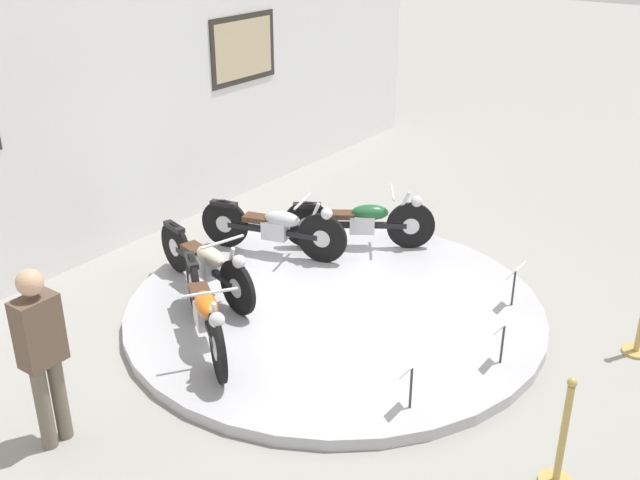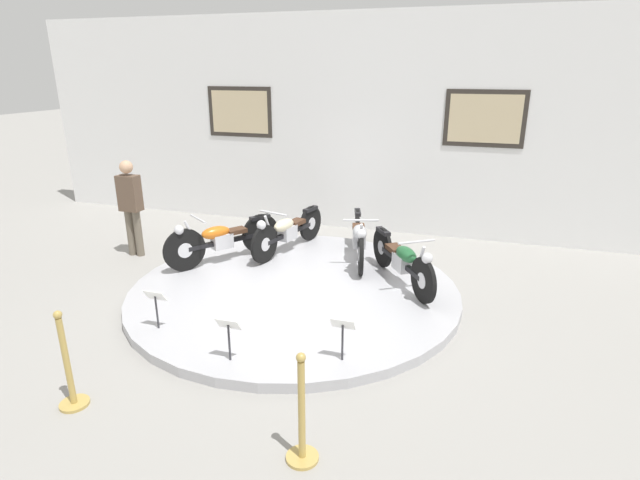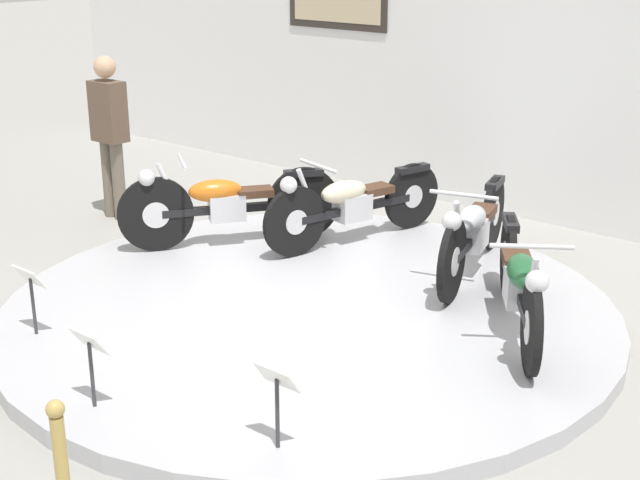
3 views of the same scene
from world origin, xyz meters
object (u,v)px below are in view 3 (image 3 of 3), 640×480
motorcycle_silver (473,229)px  info_placard_front_left (31,286)px  motorcycle_green (520,281)px  visitor_standing (110,128)px  motorcycle_cream (352,202)px  info_placard_front_centre (90,351)px  info_placard_front_right (277,388)px  motorcycle_orange (227,202)px

motorcycle_silver → info_placard_front_left: 3.49m
motorcycle_green → visitor_standing: size_ratio=1.00×
motorcycle_cream → info_placard_front_centre: size_ratio=3.77×
info_placard_front_left → info_placard_front_right: same height
visitor_standing → info_placard_front_right: bearing=-28.1°
motorcycle_silver → info_placard_front_right: (0.53, -3.00, -0.02)m
motorcycle_green → info_placard_front_centre: size_ratio=3.25×
motorcycle_orange → info_placard_front_right: (2.61, -2.22, -0.03)m
motorcycle_silver → info_placard_front_left: size_ratio=3.78×
info_placard_front_left → visitor_standing: 3.15m
motorcycle_silver → motorcycle_green: 1.14m
motorcycle_orange → motorcycle_silver: (2.08, 0.78, -0.01)m
motorcycle_silver → info_placard_front_centre: bearing=-100.6°
motorcycle_silver → info_placard_front_right: motorcycle_silver is taller
info_placard_front_centre → visitor_standing: 4.23m
motorcycle_silver → info_placard_front_left: motorcycle_silver is taller
motorcycle_cream → visitor_standing: (-2.59, -0.66, 0.44)m
motorcycle_cream → visitor_standing: 2.71m
motorcycle_green → info_placard_front_right: (-0.30, -2.22, -0.01)m
info_placard_front_centre → motorcycle_green: bearing=60.6°
motorcycle_cream → motorcycle_silver: 1.25m
info_placard_front_left → motorcycle_green: bearing=40.3°
motorcycle_orange → info_placard_front_right: size_ratio=3.27×
info_placard_front_right → motorcycle_cream: bearing=120.8°
motorcycle_cream → info_placard_front_right: size_ratio=3.77×
motorcycle_silver → info_placard_front_right: bearing=-80.0°
motorcycle_orange → info_placard_front_left: (0.30, -2.22, -0.03)m
motorcycle_green → visitor_standing: (-4.68, 0.11, 0.44)m
motorcycle_green → info_placard_front_left: motorcycle_green is taller
info_placard_front_right → visitor_standing: bearing=151.9°
motorcycle_silver → info_placard_front_right: 3.04m
motorcycle_orange → visitor_standing: bearing=176.4°
motorcycle_cream → info_placard_front_left: 3.04m
info_placard_front_left → info_placard_front_right: 2.31m
motorcycle_orange → info_placard_front_centre: (1.46, -2.59, -0.03)m
motorcycle_cream → info_placard_front_right: motorcycle_cream is taller
motorcycle_green → info_placard_front_centre: bearing=-119.4°
motorcycle_green → info_placard_front_centre: 2.97m
motorcycle_silver → motorcycle_orange: bearing=-159.6°
info_placard_front_left → motorcycle_cream: bearing=80.0°
motorcycle_cream → info_placard_front_left: bearing=-100.0°
info_placard_front_centre → visitor_standing: size_ratio=0.31×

